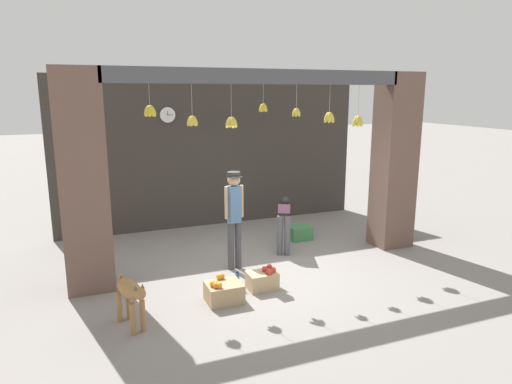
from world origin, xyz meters
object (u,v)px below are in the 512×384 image
at_px(water_bottle, 237,280).
at_px(wall_clock, 168,115).
at_px(shopkeeper, 234,212).
at_px(worker_stooping, 284,219).
at_px(fruit_crate_apples, 263,279).
at_px(fruit_crate_oranges, 223,292).
at_px(produce_box_green, 300,233).
at_px(dog, 131,293).

xyz_separation_m(water_bottle, wall_clock, (-0.31, 3.55, 2.41)).
relative_size(shopkeeper, water_bottle, 6.07).
height_order(shopkeeper, worker_stooping, shopkeeper).
bearing_deg(fruit_crate_apples, fruit_crate_oranges, -163.72).
height_order(shopkeeper, fruit_crate_apples, shopkeeper).
bearing_deg(water_bottle, fruit_crate_oranges, -133.87).
bearing_deg(fruit_crate_apples, produce_box_green, 50.08).
bearing_deg(shopkeeper, dog, 33.03).
relative_size(fruit_crate_oranges, wall_clock, 1.47).
bearing_deg(wall_clock, worker_stooping, -53.00).
distance_m(fruit_crate_apples, wall_clock, 4.46).
height_order(fruit_crate_apples, wall_clock, wall_clock).
bearing_deg(shopkeeper, water_bottle, 70.05).
bearing_deg(produce_box_green, wall_clock, 143.69).
bearing_deg(fruit_crate_apples, dog, -166.57).
bearing_deg(fruit_crate_apples, worker_stooping, 54.18).
relative_size(worker_stooping, fruit_crate_oranges, 1.94).
xyz_separation_m(worker_stooping, fruit_crate_oranges, (-1.74, -1.63, -0.51)).
distance_m(worker_stooping, fruit_crate_apples, 1.83).
bearing_deg(produce_box_green, water_bottle, -137.89).
distance_m(worker_stooping, fruit_crate_oranges, 2.44).
distance_m(fruit_crate_oranges, fruit_crate_apples, 0.74).
bearing_deg(produce_box_green, fruit_crate_oranges, -137.28).
xyz_separation_m(dog, shopkeeper, (1.92, 1.44, 0.55)).
bearing_deg(dog, worker_stooping, 105.07).
distance_m(dog, fruit_crate_apples, 2.14).
bearing_deg(worker_stooping, water_bottle, -110.01).
distance_m(shopkeeper, wall_clock, 3.19).
bearing_deg(water_bottle, dog, -159.28).
bearing_deg(wall_clock, fruit_crate_oranges, -90.40).
height_order(water_bottle, wall_clock, wall_clock).
bearing_deg(dog, fruit_crate_apples, 86.66).
bearing_deg(worker_stooping, dog, -120.57).
height_order(fruit_crate_oranges, produce_box_green, fruit_crate_oranges).
xyz_separation_m(dog, wall_clock, (1.37, 4.19, 2.07)).
bearing_deg(water_bottle, wall_clock, 95.03).
bearing_deg(shopkeeper, wall_clock, -82.67).
xyz_separation_m(fruit_crate_oranges, wall_clock, (0.03, 3.91, 2.39)).
height_order(fruit_crate_apples, water_bottle, fruit_crate_apples).
bearing_deg(dog, wall_clock, 145.10).
distance_m(dog, fruit_crate_oranges, 1.41).
height_order(fruit_crate_apples, produce_box_green, fruit_crate_apples).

